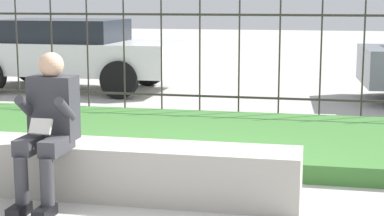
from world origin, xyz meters
name	(u,v)px	position (x,y,z in m)	size (l,w,h in m)	color
ground_plane	(148,198)	(0.00, 0.00, 0.00)	(60.00, 60.00, 0.00)	#B2AFA8
stone_bench	(132,174)	(-0.14, 0.00, 0.21)	(2.89, 0.53, 0.47)	#ADA89E
person_seated_reader	(48,122)	(-0.76, -0.30, 0.70)	(0.42, 0.73, 1.27)	black
grass_berm	(195,138)	(0.00, 2.04, 0.09)	(9.80, 2.69, 0.18)	#3D7533
iron_fence	(219,58)	(0.00, 3.69, 0.88)	(7.80, 0.03, 1.69)	#332D28
car_parked_left	(69,51)	(-3.28, 6.15, 0.72)	(4.06, 1.96, 1.32)	silver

